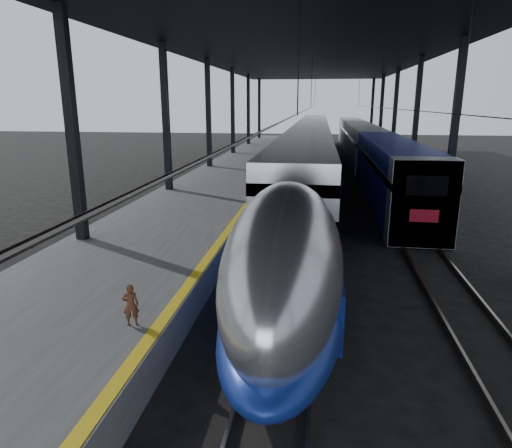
# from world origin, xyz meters

# --- Properties ---
(ground) EXTENTS (160.00, 160.00, 0.00)m
(ground) POSITION_xyz_m (0.00, 0.00, 0.00)
(ground) COLOR black
(ground) RESTS_ON ground
(platform) EXTENTS (6.00, 80.00, 1.00)m
(platform) POSITION_xyz_m (-3.50, 20.00, 0.50)
(platform) COLOR #4C4C4F
(platform) RESTS_ON ground
(yellow_strip) EXTENTS (0.30, 80.00, 0.01)m
(yellow_strip) POSITION_xyz_m (-0.70, 20.00, 1.00)
(yellow_strip) COLOR yellow
(yellow_strip) RESTS_ON platform
(rails) EXTENTS (6.52, 80.00, 0.16)m
(rails) POSITION_xyz_m (4.50, 20.00, 0.08)
(rails) COLOR slate
(rails) RESTS_ON ground
(canopy) EXTENTS (18.00, 75.00, 9.47)m
(canopy) POSITION_xyz_m (1.90, 20.00, 9.12)
(canopy) COLOR black
(canopy) RESTS_ON ground
(tgv_train) EXTENTS (2.88, 65.20, 4.13)m
(tgv_train) POSITION_xyz_m (2.00, 27.73, 1.93)
(tgv_train) COLOR #B2B4B9
(tgv_train) RESTS_ON ground
(second_train) EXTENTS (2.68, 56.05, 3.70)m
(second_train) POSITION_xyz_m (7.00, 35.72, 1.87)
(second_train) COLOR navy
(second_train) RESTS_ON ground
(child) EXTENTS (0.41, 0.34, 0.98)m
(child) POSITION_xyz_m (-1.31, -1.21, 1.49)
(child) COLOR #4E291A
(child) RESTS_ON platform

